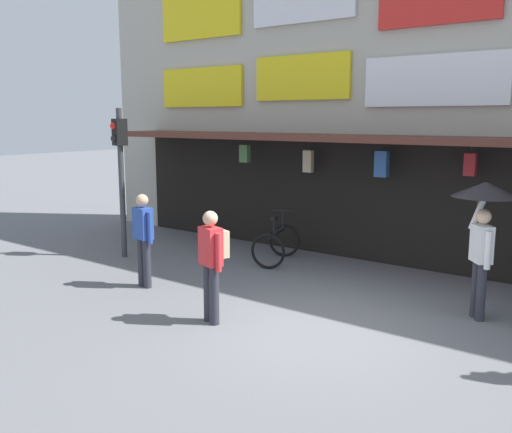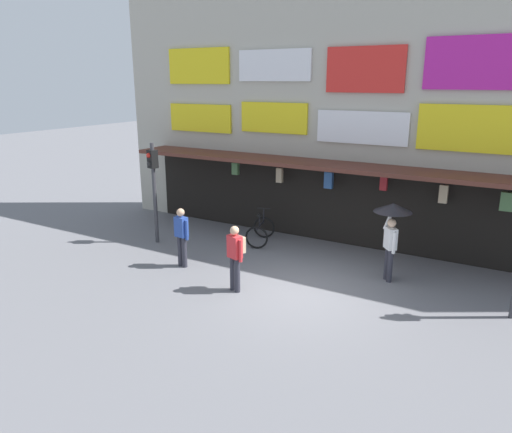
{
  "view_description": "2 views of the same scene",
  "coord_description": "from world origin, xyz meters",
  "px_view_note": "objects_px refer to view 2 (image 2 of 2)",
  "views": [
    {
      "loc": [
        3.87,
        -6.77,
        2.99
      ],
      "look_at": [
        -1.66,
        0.59,
        1.38
      ],
      "focal_mm": 39.58,
      "sensor_mm": 36.0,
      "label": 1
    },
    {
      "loc": [
        4.52,
        -10.03,
        5.05
      ],
      "look_at": [
        -2.08,
        1.32,
        1.31
      ],
      "focal_mm": 33.7,
      "sensor_mm": 36.0,
      "label": 2
    }
  ],
  "objects_px": {
    "bicycle_parked": "(261,231)",
    "pedestrian_in_purple": "(236,253)",
    "pedestrian_with_umbrella": "(392,220)",
    "traffic_light_near": "(153,177)",
    "pedestrian_in_black": "(181,234)"
  },
  "relations": [
    {
      "from": "traffic_light_near",
      "to": "bicycle_parked",
      "type": "bearing_deg",
      "value": 28.57
    },
    {
      "from": "pedestrian_with_umbrella",
      "to": "pedestrian_in_black",
      "type": "distance_m",
      "value": 5.63
    },
    {
      "from": "pedestrian_with_umbrella",
      "to": "bicycle_parked",
      "type": "bearing_deg",
      "value": 167.84
    },
    {
      "from": "traffic_light_near",
      "to": "bicycle_parked",
      "type": "relative_size",
      "value": 2.42
    },
    {
      "from": "traffic_light_near",
      "to": "pedestrian_in_black",
      "type": "distance_m",
      "value": 2.67
    },
    {
      "from": "traffic_light_near",
      "to": "bicycle_parked",
      "type": "xyz_separation_m",
      "value": [
        2.94,
        1.6,
        -1.75
      ]
    },
    {
      "from": "traffic_light_near",
      "to": "pedestrian_in_black",
      "type": "height_order",
      "value": "traffic_light_near"
    },
    {
      "from": "pedestrian_with_umbrella",
      "to": "traffic_light_near",
      "type": "bearing_deg",
      "value": -174.81
    },
    {
      "from": "pedestrian_with_umbrella",
      "to": "pedestrian_in_black",
      "type": "bearing_deg",
      "value": -160.12
    },
    {
      "from": "bicycle_parked",
      "to": "traffic_light_near",
      "type": "bearing_deg",
      "value": -151.43
    },
    {
      "from": "pedestrian_in_purple",
      "to": "pedestrian_with_umbrella",
      "type": "xyz_separation_m",
      "value": [
        3.09,
        2.52,
        0.66
      ]
    },
    {
      "from": "bicycle_parked",
      "to": "pedestrian_in_purple",
      "type": "xyz_separation_m",
      "value": [
        1.26,
        -3.45,
        0.59
      ]
    },
    {
      "from": "pedestrian_in_purple",
      "to": "pedestrian_with_umbrella",
      "type": "bearing_deg",
      "value": 39.14
    },
    {
      "from": "pedestrian_in_purple",
      "to": "pedestrian_in_black",
      "type": "bearing_deg",
      "value": 164.15
    },
    {
      "from": "traffic_light_near",
      "to": "pedestrian_with_umbrella",
      "type": "relative_size",
      "value": 1.54
    }
  ]
}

